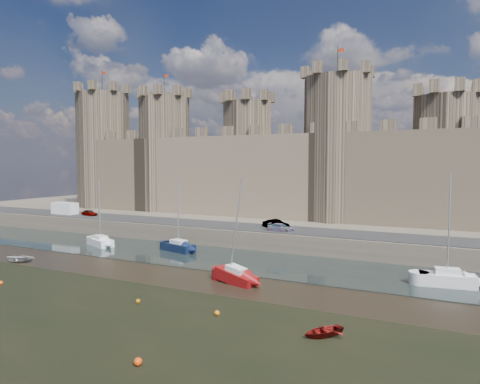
{
  "coord_description": "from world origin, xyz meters",
  "views": [
    {
      "loc": [
        18.55,
        -21.64,
        11.7
      ],
      "look_at": [
        -2.77,
        22.0,
        8.47
      ],
      "focal_mm": 32.0,
      "sensor_mm": 36.0,
      "label": 1
    }
  ],
  "objects": [
    {
      "name": "castle",
      "position": [
        -0.64,
        48.0,
        11.67
      ],
      "size": [
        108.5,
        11.0,
        29.0
      ],
      "color": "#42382B",
      "rests_on": "quay"
    },
    {
      "name": "dinghy_4",
      "position": [
        11.19,
        6.22,
        0.3
      ],
      "size": [
        3.46,
        3.49,
        0.59
      ],
      "primitive_type": "imported",
      "rotation": [
        1.57,
        0.0,
        5.52
      ],
      "color": "#690E0B",
      "rests_on": "ground"
    },
    {
      "name": "car_2",
      "position": [
        -1.7,
        32.41,
        3.04
      ],
      "size": [
        3.8,
        1.74,
        1.08
      ],
      "primitive_type": "imported",
      "rotation": [
        0.0,
        0.0,
        1.51
      ],
      "color": "gray",
      "rests_on": "quay"
    },
    {
      "name": "dinghy_6",
      "position": [
        -27.45,
        12.0,
        0.38
      ],
      "size": [
        3.91,
        2.95,
        0.76
      ],
      "primitive_type": "imported",
      "rotation": [
        1.57,
        0.0,
        4.8
      ],
      "color": "silver",
      "rests_on": "ground"
    },
    {
      "name": "buoy_3",
      "position": [
        2.82,
        6.52,
        0.21
      ],
      "size": [
        0.42,
        0.42,
        0.42
      ],
      "primitive_type": "sphere",
      "color": "orange",
      "rests_on": "ground"
    },
    {
      "name": "quay",
      "position": [
        0.0,
        60.0,
        1.25
      ],
      "size": [
        160.0,
        60.0,
        2.5
      ],
      "primitive_type": "cube",
      "color": "#4C443A",
      "rests_on": "ground"
    },
    {
      "name": "ground",
      "position": [
        0.0,
        0.0,
        0.0
      ],
      "size": [
        160.0,
        160.0,
        0.0
      ],
      "primitive_type": "plane",
      "color": "black",
      "rests_on": "ground"
    },
    {
      "name": "sailboat_0",
      "position": [
        -25.6,
        23.54,
        0.73
      ],
      "size": [
        5.25,
        3.61,
        9.15
      ],
      "rotation": [
        0.0,
        0.0,
        -0.39
      ],
      "color": "white",
      "rests_on": "ground"
    },
    {
      "name": "buoy_1",
      "position": [
        -4.55,
        6.16,
        0.19
      ],
      "size": [
        0.38,
        0.38,
        0.38
      ],
      "primitive_type": "sphere",
      "color": "#C46908",
      "rests_on": "ground"
    },
    {
      "name": "sailboat_1",
      "position": [
        -13.4,
        25.15,
        0.78
      ],
      "size": [
        5.17,
        3.07,
        9.72
      ],
      "rotation": [
        0.0,
        0.0,
        -0.26
      ],
      "color": "black",
      "rests_on": "ground"
    },
    {
      "name": "van",
      "position": [
        -43.67,
        33.5,
        3.58
      ],
      "size": [
        5.02,
        2.12,
        2.17
      ],
      "primitive_type": "cube",
      "rotation": [
        0.0,
        0.0,
        -0.03
      ],
      "color": "silver",
      "rests_on": "quay"
    },
    {
      "name": "sailboat_4",
      "position": [
        0.14,
        15.21,
        0.76
      ],
      "size": [
        4.73,
        2.88,
        10.36
      ],
      "rotation": [
        0.0,
        0.0,
        -0.28
      ],
      "color": "maroon",
      "rests_on": "ground"
    },
    {
      "name": "water_channel",
      "position": [
        0.0,
        24.0,
        0.04
      ],
      "size": [
        160.0,
        12.0,
        0.08
      ],
      "primitive_type": "cube",
      "color": "black",
      "rests_on": "ground"
    },
    {
      "name": "car_0",
      "position": [
        -37.97,
        33.74,
        3.06
      ],
      "size": [
        3.48,
        1.92,
        1.12
      ],
      "primitive_type": "imported",
      "rotation": [
        0.0,
        0.0,
        1.38
      ],
      "color": "gray",
      "rests_on": "quay"
    },
    {
      "name": "road",
      "position": [
        0.0,
        34.0,
        2.55
      ],
      "size": [
        160.0,
        7.0,
        0.1
      ],
      "primitive_type": "cube",
      "color": "black",
      "rests_on": "quay"
    },
    {
      "name": "sailboat_2",
      "position": [
        18.73,
        22.92,
        0.85
      ],
      "size": [
        5.21,
        2.63,
        10.77
      ],
      "rotation": [
        0.0,
        0.0,
        0.14
      ],
      "color": "silver",
      "rests_on": "ground"
    },
    {
      "name": "seaweed_patch",
      "position": [
        0.0,
        -6.0,
        0.01
      ],
      "size": [
        70.0,
        34.0,
        0.01
      ],
      "primitive_type": "cube",
      "color": "black",
      "rests_on": "ground"
    },
    {
      "name": "buoy_2",
      "position": [
        2.7,
        -2.66,
        0.25
      ],
      "size": [
        0.5,
        0.5,
        0.5
      ],
      "primitive_type": "sphere",
      "color": "#D93C09",
      "rests_on": "ground"
    },
    {
      "name": "car_1",
      "position": [
        -3.19,
        34.47,
        3.15
      ],
      "size": [
        4.18,
        2.39,
        1.3
      ],
      "primitive_type": "imported",
      "rotation": [
        0.0,
        0.0,
        1.3
      ],
      "color": "gray",
      "rests_on": "quay"
    },
    {
      "name": "buoy_0",
      "position": [
        -20.04,
        4.67,
        0.2
      ],
      "size": [
        0.4,
        0.4,
        0.4
      ],
      "primitive_type": "sphere",
      "color": "#E44E0A",
      "rests_on": "ground"
    }
  ]
}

